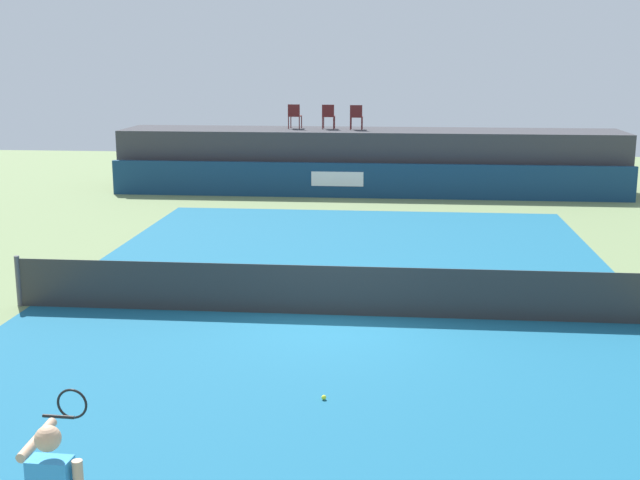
{
  "coord_description": "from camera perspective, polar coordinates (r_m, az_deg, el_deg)",
  "views": [
    {
      "loc": [
        1.14,
        -14.92,
        4.72
      ],
      "look_at": [
        -0.51,
        2.0,
        1.0
      ],
      "focal_mm": 46.65,
      "sensor_mm": 36.0,
      "label": 1
    }
  ],
  "objects": [
    {
      "name": "ground_plane",
      "position": [
        18.56,
        1.88,
        -2.39
      ],
      "size": [
        48.0,
        48.0,
        0.0
      ],
      "primitive_type": "plane",
      "color": "#6B7F51"
    },
    {
      "name": "spectator_chair_center",
      "position": [
        30.27,
        2.51,
        8.5
      ],
      "size": [
        0.45,
        0.45,
        0.89
      ],
      "color": "#561919",
      "rests_on": "spectator_platform"
    },
    {
      "name": "spectator_chair_left",
      "position": [
        30.53,
        0.58,
        8.54
      ],
      "size": [
        0.45,
        0.45,
        0.89
      ],
      "color": "#561919",
      "rests_on": "spectator_platform"
    },
    {
      "name": "spectator_platform",
      "position": [
        30.45,
        3.41,
        5.5
      ],
      "size": [
        18.0,
        2.8,
        2.2
      ],
      "primitive_type": "cube",
      "color": "#38383D",
      "rests_on": "ground"
    },
    {
      "name": "spectator_chair_far_left",
      "position": [
        30.71,
        -1.76,
        8.56
      ],
      "size": [
        0.48,
        0.48,
        0.89
      ],
      "color": "#561919",
      "rests_on": "spectator_platform"
    },
    {
      "name": "court_inner",
      "position": [
        15.69,
        1.16,
        -5.16
      ],
      "size": [
        12.0,
        22.0,
        0.0
      ],
      "primitive_type": "cube",
      "color": "#16597A",
      "rests_on": "ground"
    },
    {
      "name": "tennis_ball",
      "position": [
        11.94,
        0.26,
        -10.74
      ],
      "size": [
        0.07,
        0.07,
        0.07
      ],
      "primitive_type": "sphere",
      "color": "#D8EA33",
      "rests_on": "court_inner"
    },
    {
      "name": "tennis_net",
      "position": [
        15.55,
        1.16,
        -3.5
      ],
      "size": [
        12.4,
        0.02,
        0.95
      ],
      "primitive_type": "cube",
      "color": "#2D2D2D",
      "rests_on": "ground"
    },
    {
      "name": "net_post_near",
      "position": [
        17.15,
        -19.98,
        -2.66
      ],
      "size": [
        0.1,
        0.1,
        1.0
      ],
      "primitive_type": "cylinder",
      "color": "#4C4C51",
      "rests_on": "ground"
    },
    {
      "name": "sponsor_wall",
      "position": [
        28.74,
        3.25,
        4.09
      ],
      "size": [
        18.0,
        0.22,
        1.2
      ],
      "color": "navy",
      "rests_on": "ground"
    }
  ]
}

